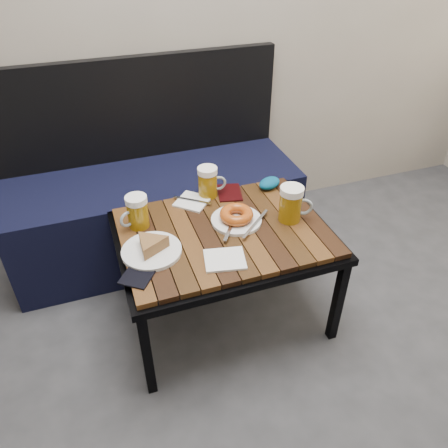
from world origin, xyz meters
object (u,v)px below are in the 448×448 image
object	(u,v)px
bench	(155,204)
beer_mug_right	(291,204)
plate_bagel	(236,217)
passport_burgundy	(230,193)
knit_pouch	(269,183)
passport_navy	(140,273)
plate_pie	(151,247)
beer_mug_centre	(208,182)
cafe_table	(224,239)
beer_mug_left	(137,212)

from	to	relation	value
bench	beer_mug_right	xyz separation A→B (m)	(0.45, -0.59, 0.28)
plate_bagel	bench	bearing A→B (deg)	113.99
passport_burgundy	knit_pouch	xyz separation A→B (m)	(0.19, -0.01, 0.02)
passport_navy	passport_burgundy	xyz separation A→B (m)	(0.47, 0.39, 0.00)
bench	plate_pie	xyz separation A→B (m)	(-0.12, -0.61, 0.22)
bench	passport_burgundy	world-z (taller)	bench
passport_navy	beer_mug_centre	bearing A→B (deg)	83.19
bench	beer_mug_centre	size ratio (longest dim) A/B	10.22
cafe_table	knit_pouch	world-z (taller)	knit_pouch
beer_mug_left	plate_bagel	xyz separation A→B (m)	(0.38, -0.10, -0.05)
beer_mug_centre	passport_navy	world-z (taller)	beer_mug_centre
cafe_table	beer_mug_left	xyz separation A→B (m)	(-0.31, 0.13, 0.11)
beer_mug_centre	cafe_table	bearing A→B (deg)	-88.16
bench	plate_bagel	distance (m)	0.63
knit_pouch	beer_mug_right	bearing A→B (deg)	-94.63
cafe_table	plate_bagel	xyz separation A→B (m)	(0.07, 0.04, 0.07)
plate_pie	beer_mug_centre	bearing A→B (deg)	43.87
knit_pouch	passport_navy	bearing A→B (deg)	-150.29
bench	cafe_table	size ratio (longest dim) A/B	1.67
cafe_table	passport_burgundy	size ratio (longest dim) A/B	5.99
plate_bagel	knit_pouch	bearing A→B (deg)	40.26
passport_burgundy	beer_mug_centre	bearing A→B (deg)	-175.98
beer_mug_right	passport_navy	distance (m)	0.65
beer_mug_centre	knit_pouch	world-z (taller)	beer_mug_centre
beer_mug_left	plate_pie	xyz separation A→B (m)	(0.02, -0.18, -0.04)
beer_mug_left	plate_bagel	distance (m)	0.39
cafe_table	beer_mug_centre	bearing A→B (deg)	85.88
cafe_table	beer_mug_right	bearing A→B (deg)	-4.29
plate_bagel	passport_navy	world-z (taller)	plate_bagel
cafe_table	plate_bagel	bearing A→B (deg)	28.25
beer_mug_centre	plate_bagel	distance (m)	0.23
beer_mug_centre	knit_pouch	bearing A→B (deg)	0.04
cafe_table	plate_pie	xyz separation A→B (m)	(-0.30, -0.04, 0.07)
cafe_table	knit_pouch	size ratio (longest dim) A/B	7.67
plate_bagel	passport_navy	xyz separation A→B (m)	(-0.43, -0.18, -0.02)
cafe_table	beer_mug_centre	distance (m)	0.28
cafe_table	passport_navy	xyz separation A→B (m)	(-0.36, -0.14, 0.05)
bench	cafe_table	distance (m)	0.61
passport_navy	plate_pie	bearing A→B (deg)	94.11
cafe_table	plate_pie	bearing A→B (deg)	-171.68
beer_mug_centre	passport_burgundy	world-z (taller)	beer_mug_centre
passport_burgundy	beer_mug_left	bearing A→B (deg)	-152.61
cafe_table	passport_burgundy	xyz separation A→B (m)	(0.11, 0.25, 0.05)
beer_mug_right	passport_navy	size ratio (longest dim) A/B	1.08
beer_mug_right	plate_bagel	size ratio (longest dim) A/B	0.62
bench	beer_mug_right	world-z (taller)	bench
beer_mug_left	beer_mug_right	bearing A→B (deg)	141.04
bench	knit_pouch	world-z (taller)	bench
plate_pie	plate_bagel	distance (m)	0.37
cafe_table	beer_mug_right	size ratio (longest dim) A/B	5.58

